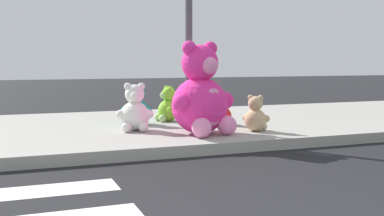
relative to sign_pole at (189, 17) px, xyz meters
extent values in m
cube|color=#9E9B93|center=(-1.00, 0.80, -1.77)|extent=(28.00, 4.40, 0.15)
cylinder|color=#4C4C51|center=(0.00, 0.00, -0.10)|extent=(0.11, 0.11, 3.20)
sphere|color=#F22D93|center=(-0.04, -0.55, -1.29)|extent=(0.81, 0.81, 0.81)
ellipsoid|color=pink|center=(0.03, -0.83, -1.29)|extent=(0.48, 0.28, 0.53)
sphere|color=#F22D93|center=(-0.04, -0.55, -0.69)|extent=(0.53, 0.53, 0.53)
sphere|color=pink|center=(0.02, -0.77, -0.72)|extent=(0.24, 0.24, 0.24)
sphere|color=#F22D93|center=(0.14, -0.50, -0.48)|extent=(0.20, 0.20, 0.20)
sphere|color=#F22D93|center=(0.36, -0.55, -1.23)|extent=(0.25, 0.25, 0.25)
sphere|color=pink|center=(0.26, -0.83, -1.56)|extent=(0.28, 0.28, 0.28)
sphere|color=#F22D93|center=(-0.22, -0.60, -0.48)|extent=(0.20, 0.20, 0.20)
sphere|color=#F22D93|center=(-0.39, -0.74, -1.23)|extent=(0.25, 0.25, 0.25)
sphere|color=pink|center=(-0.17, -0.94, -1.56)|extent=(0.28, 0.28, 0.28)
sphere|color=teal|center=(-0.63, 0.76, -1.49)|extent=(0.41, 0.41, 0.41)
ellipsoid|color=#7BBFBC|center=(-0.69, 0.63, -1.49)|extent=(0.24, 0.18, 0.27)
sphere|color=teal|center=(-0.63, 0.76, -1.19)|extent=(0.27, 0.27, 0.27)
sphere|color=#7BBFBC|center=(-0.68, 0.66, -1.20)|extent=(0.12, 0.12, 0.12)
sphere|color=teal|center=(-0.54, 0.72, -1.08)|extent=(0.10, 0.10, 0.10)
sphere|color=teal|center=(-0.47, 0.63, -1.46)|extent=(0.13, 0.13, 0.13)
sphere|color=#7BBFBC|center=(-0.60, 0.56, -1.63)|extent=(0.14, 0.14, 0.14)
sphere|color=teal|center=(-0.71, 0.80, -1.08)|extent=(0.10, 0.10, 0.10)
sphere|color=teal|center=(-0.82, 0.80, -1.46)|extent=(0.13, 0.13, 0.13)
sphere|color=#7BBFBC|center=(-0.80, 0.65, -1.63)|extent=(0.14, 0.14, 0.14)
sphere|color=#B28CD8|center=(0.41, 0.63, -1.54)|extent=(0.31, 0.31, 0.31)
ellipsoid|color=silver|center=(0.33, 0.70, -1.54)|extent=(0.16, 0.17, 0.20)
sphere|color=#B28CD8|center=(0.41, 0.63, -1.32)|extent=(0.20, 0.20, 0.20)
sphere|color=silver|center=(0.35, 0.68, -1.33)|extent=(0.09, 0.09, 0.09)
sphere|color=#B28CD8|center=(0.37, 0.57, -1.24)|extent=(0.08, 0.08, 0.08)
sphere|color=#B28CD8|center=(0.29, 0.54, -1.52)|extent=(0.10, 0.10, 0.10)
sphere|color=silver|center=(0.26, 0.65, -1.65)|extent=(0.11, 0.11, 0.11)
sphere|color=#B28CD8|center=(0.46, 0.68, -1.24)|extent=(0.08, 0.08, 0.08)
sphere|color=#B28CD8|center=(0.48, 0.76, -1.52)|extent=(0.10, 0.10, 0.10)
sphere|color=silver|center=(0.37, 0.78, -1.65)|extent=(0.11, 0.11, 0.11)
sphere|color=red|center=(0.65, 0.18, -1.55)|extent=(0.30, 0.30, 0.30)
ellipsoid|color=#DB7B7B|center=(0.60, 0.28, -1.55)|extent=(0.18, 0.14, 0.20)
sphere|color=red|center=(0.65, 0.18, -1.32)|extent=(0.20, 0.20, 0.20)
sphere|color=#DB7B7B|center=(0.61, 0.26, -1.33)|extent=(0.09, 0.09, 0.09)
sphere|color=red|center=(0.59, 0.15, -1.24)|extent=(0.08, 0.08, 0.08)
sphere|color=red|center=(0.51, 0.15, -1.52)|extent=(0.09, 0.09, 0.09)
sphere|color=#DB7B7B|center=(0.52, 0.26, -1.65)|extent=(0.10, 0.10, 0.10)
sphere|color=red|center=(0.71, 0.22, -1.24)|extent=(0.08, 0.08, 0.08)
sphere|color=red|center=(0.76, 0.28, -1.52)|extent=(0.09, 0.09, 0.09)
sphere|color=#DB7B7B|center=(0.66, 0.34, -1.65)|extent=(0.10, 0.10, 0.10)
sphere|color=tan|center=(0.81, -0.64, -1.53)|extent=(0.33, 0.33, 0.33)
ellipsoid|color=beige|center=(0.90, -0.55, -1.53)|extent=(0.18, 0.18, 0.22)
sphere|color=tan|center=(0.81, -0.64, -1.28)|extent=(0.22, 0.22, 0.22)
sphere|color=beige|center=(0.88, -0.57, -1.30)|extent=(0.10, 0.10, 0.10)
sphere|color=tan|center=(0.76, -0.58, -1.20)|extent=(0.08, 0.08, 0.08)
sphere|color=tan|center=(0.73, -0.50, -1.51)|extent=(0.10, 0.10, 0.10)
sphere|color=beige|center=(0.84, -0.47, -1.64)|extent=(0.11, 0.11, 0.11)
sphere|color=tan|center=(0.87, -0.69, -1.20)|extent=(0.08, 0.08, 0.08)
sphere|color=tan|center=(0.96, -0.71, -1.51)|extent=(0.10, 0.10, 0.10)
sphere|color=beige|center=(0.98, -0.60, -1.64)|extent=(0.11, 0.11, 0.11)
sphere|color=#8CD133|center=(-0.01, 0.97, -1.51)|extent=(0.38, 0.38, 0.38)
ellipsoid|color=#B8DE87|center=(-0.14, 0.96, -1.51)|extent=(0.10, 0.21, 0.24)
sphere|color=#8CD133|center=(-0.01, 0.97, -1.23)|extent=(0.25, 0.25, 0.25)
sphere|color=#B8DE87|center=(-0.11, 0.96, -1.24)|extent=(0.11, 0.11, 0.11)
sphere|color=#8CD133|center=(0.00, 0.89, -1.13)|extent=(0.09, 0.09, 0.09)
sphere|color=#8CD133|center=(-0.04, 0.79, -1.48)|extent=(0.12, 0.12, 0.12)
sphere|color=#B8DE87|center=(-0.16, 0.85, -1.63)|extent=(0.13, 0.13, 0.13)
sphere|color=#8CD133|center=(-0.02, 1.06, -1.13)|extent=(0.09, 0.09, 0.09)
sphere|color=#8CD133|center=(-0.07, 1.15, -1.48)|extent=(0.12, 0.12, 0.12)
sphere|color=#B8DE87|center=(-0.18, 1.06, -1.63)|extent=(0.13, 0.13, 0.13)
sphere|color=white|center=(-0.84, 0.08, -1.48)|extent=(0.44, 0.44, 0.44)
ellipsoid|color=white|center=(-0.87, -0.07, -1.48)|extent=(0.26, 0.15, 0.29)
sphere|color=white|center=(-0.84, 0.08, -1.15)|extent=(0.29, 0.29, 0.29)
sphere|color=white|center=(-0.86, -0.04, -1.17)|extent=(0.13, 0.13, 0.13)
sphere|color=white|center=(-0.74, 0.06, -1.03)|extent=(0.11, 0.11, 0.11)
sphere|color=white|center=(-0.65, -0.02, -1.44)|extent=(0.14, 0.14, 0.14)
sphere|color=white|center=(-0.76, -0.13, -1.62)|extent=(0.15, 0.15, 0.15)
sphere|color=white|center=(-0.94, 0.11, -1.03)|extent=(0.11, 0.11, 0.11)
sphere|color=white|center=(-1.05, 0.08, -1.44)|extent=(0.14, 0.14, 0.14)
sphere|color=white|center=(-1.00, -0.07, -1.62)|extent=(0.15, 0.15, 0.15)
camera|label=1|loc=(-2.58, -6.82, -0.66)|focal=44.40mm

